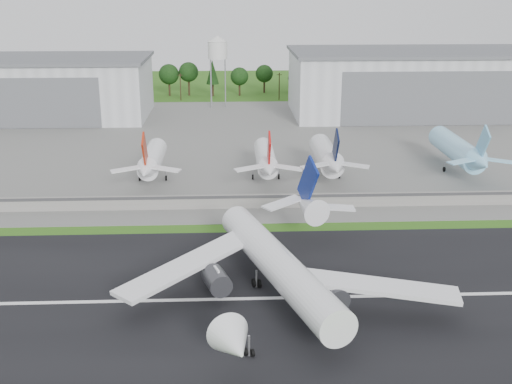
{
  "coord_description": "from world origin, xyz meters",
  "views": [
    {
      "loc": [
        -0.87,
        -86.16,
        50.5
      ],
      "look_at": [
        4.63,
        40.0,
        9.0
      ],
      "focal_mm": 45.0,
      "sensor_mm": 36.0,
      "label": 1
    }
  ],
  "objects_px": {
    "parked_jet_red_b": "(266,160)",
    "parked_jet_navy": "(328,157)",
    "parked_jet_skyblue": "(460,151)",
    "main_airliner": "(277,273)",
    "parked_jet_red_a": "(151,161)"
  },
  "relations": [
    {
      "from": "parked_jet_red_b",
      "to": "parked_jet_navy",
      "type": "relative_size",
      "value": 1.0
    },
    {
      "from": "parked_jet_red_b",
      "to": "parked_jet_skyblue",
      "type": "distance_m",
      "value": 53.87
    },
    {
      "from": "main_airliner",
      "to": "parked_jet_red_a",
      "type": "relative_size",
      "value": 1.85
    },
    {
      "from": "main_airliner",
      "to": "parked_jet_navy",
      "type": "bearing_deg",
      "value": -122.74
    },
    {
      "from": "parked_jet_red_a",
      "to": "parked_jet_navy",
      "type": "xyz_separation_m",
      "value": [
        46.43,
        0.05,
        0.35
      ]
    },
    {
      "from": "parked_jet_red_a",
      "to": "parked_jet_skyblue",
      "type": "distance_m",
      "value": 83.9
    },
    {
      "from": "main_airliner",
      "to": "parked_jet_red_a",
      "type": "height_order",
      "value": "main_airliner"
    },
    {
      "from": "main_airliner",
      "to": "parked_jet_skyblue",
      "type": "height_order",
      "value": "main_airliner"
    },
    {
      "from": "parked_jet_red_b",
      "to": "parked_jet_skyblue",
      "type": "height_order",
      "value": "parked_jet_skyblue"
    },
    {
      "from": "parked_jet_red_a",
      "to": "main_airliner",
      "type": "bearing_deg",
      "value": -67.27
    },
    {
      "from": "main_airliner",
      "to": "parked_jet_skyblue",
      "type": "xyz_separation_m",
      "value": [
        55.7,
        72.02,
        1.54
      ]
    },
    {
      "from": "parked_jet_red_a",
      "to": "parked_jet_skyblue",
      "type": "height_order",
      "value": "parked_jet_skyblue"
    },
    {
      "from": "parked_jet_red_a",
      "to": "parked_jet_skyblue",
      "type": "xyz_separation_m",
      "value": [
        83.75,
        5.07,
        0.42
      ]
    },
    {
      "from": "parked_jet_navy",
      "to": "parked_jet_red_a",
      "type": "bearing_deg",
      "value": -179.93
    },
    {
      "from": "parked_jet_red_a",
      "to": "parked_jet_skyblue",
      "type": "relative_size",
      "value": 0.84
    }
  ]
}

